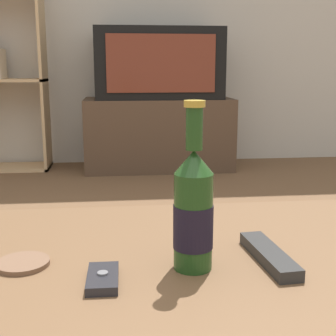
# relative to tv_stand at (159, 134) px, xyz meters

# --- Properties ---
(coffee_table) EXTENTS (1.05, 0.75, 0.42)m
(coffee_table) POSITION_rel_tv_stand_xyz_m (-0.22, -2.72, 0.10)
(coffee_table) COLOR brown
(coffee_table) RESTS_ON ground_plane
(tv_stand) EXTENTS (1.06, 0.46, 0.51)m
(tv_stand) POSITION_rel_tv_stand_xyz_m (0.00, 0.00, 0.00)
(tv_stand) COLOR #4C3828
(tv_stand) RESTS_ON ground_plane
(television) EXTENTS (0.89, 0.45, 0.49)m
(television) POSITION_rel_tv_stand_xyz_m (0.00, -0.00, 0.50)
(television) COLOR black
(television) RESTS_ON tv_stand
(bookshelf) EXTENTS (0.57, 0.30, 1.29)m
(bookshelf) POSITION_rel_tv_stand_xyz_m (-1.12, 0.09, 0.42)
(bookshelf) COLOR tan
(bookshelf) RESTS_ON ground_plane
(beer_bottle) EXTENTS (0.06, 0.06, 0.27)m
(beer_bottle) POSITION_rel_tv_stand_xyz_m (-0.18, -2.70, 0.26)
(beer_bottle) COLOR #1E4219
(beer_bottle) RESTS_ON coffee_table
(cell_phone) EXTENTS (0.05, 0.09, 0.02)m
(cell_phone) POSITION_rel_tv_stand_xyz_m (-0.32, -2.74, 0.17)
(cell_phone) COLOR #232328
(cell_phone) RESTS_ON coffee_table
(remote_control) EXTENTS (0.05, 0.18, 0.02)m
(remote_control) POSITION_rel_tv_stand_xyz_m (-0.05, -2.68, 0.17)
(remote_control) COLOR #282828
(remote_control) RESTS_ON coffee_table
(coaster) EXTENTS (0.09, 0.09, 0.01)m
(coaster) POSITION_rel_tv_stand_xyz_m (-0.46, -2.66, 0.17)
(coaster) COLOR brown
(coaster) RESTS_ON coffee_table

